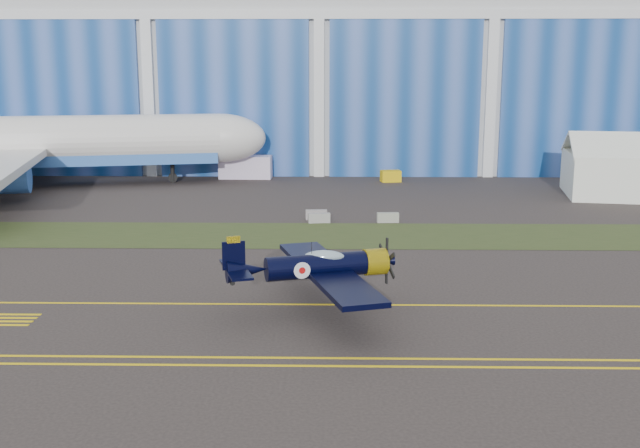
{
  "coord_description": "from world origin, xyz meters",
  "views": [
    {
      "loc": [
        1.96,
        -48.22,
        14.07
      ],
      "look_at": [
        1.0,
        2.66,
        3.37
      ],
      "focal_mm": 42.0,
      "sensor_mm": 36.0,
      "label": 1
    }
  ],
  "objects_px": {
    "shipping_container": "(246,167)",
    "warbird": "(317,266)",
    "jetliner": "(3,86)",
    "tug": "(391,176)",
    "tent": "(639,164)"
  },
  "relations": [
    {
      "from": "shipping_container",
      "to": "warbird",
      "type": "bearing_deg",
      "value": -77.59
    },
    {
      "from": "jetliner",
      "to": "tug",
      "type": "distance_m",
      "value": 47.35
    },
    {
      "from": "tent",
      "to": "tug",
      "type": "xyz_separation_m",
      "value": [
        -26.59,
        10.24,
        -2.87
      ]
    },
    {
      "from": "warbird",
      "to": "jetliner",
      "type": "xyz_separation_m",
      "value": [
        -37.66,
        45.99,
        9.18
      ]
    },
    {
      "from": "jetliner",
      "to": "shipping_container",
      "type": "xyz_separation_m",
      "value": [
        27.21,
        7.74,
        -10.51
      ]
    },
    {
      "from": "warbird",
      "to": "jetliner",
      "type": "height_order",
      "value": "jetliner"
    },
    {
      "from": "tent",
      "to": "jetliner",
      "type": "bearing_deg",
      "value": -174.5
    },
    {
      "from": "tent",
      "to": "warbird",
      "type": "bearing_deg",
      "value": -120.72
    },
    {
      "from": "shipping_container",
      "to": "tug",
      "type": "distance_m",
      "value": 18.71
    },
    {
      "from": "warbird",
      "to": "tug",
      "type": "height_order",
      "value": "warbird"
    },
    {
      "from": "warbird",
      "to": "tug",
      "type": "xyz_separation_m",
      "value": [
        8.05,
        51.05,
        -2.07
      ]
    },
    {
      "from": "tent",
      "to": "tug",
      "type": "distance_m",
      "value": 28.64
    },
    {
      "from": "tent",
      "to": "tug",
      "type": "height_order",
      "value": "tent"
    },
    {
      "from": "warbird",
      "to": "tent",
      "type": "xyz_separation_m",
      "value": [
        34.64,
        40.8,
        0.8
      ]
    },
    {
      "from": "tent",
      "to": "shipping_container",
      "type": "distance_m",
      "value": 46.95
    }
  ]
}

